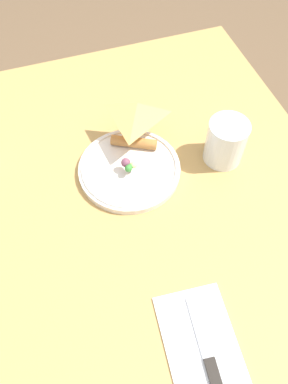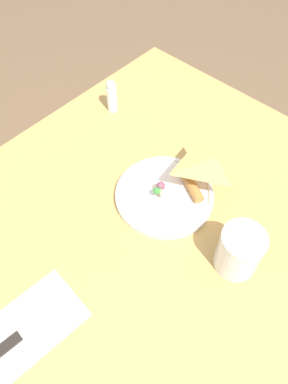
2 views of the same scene
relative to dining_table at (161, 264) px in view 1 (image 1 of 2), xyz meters
name	(u,v)px [view 1 (image 1 of 2)]	position (x,y,z in m)	size (l,w,h in m)	color
ground_plane	(154,330)	(0.00, 0.00, -0.62)	(6.00, 6.00, 0.00)	brown
dining_table	(161,264)	(0.00, 0.00, 0.00)	(1.30, 0.86, 0.70)	tan
plate_pizza	(130,166)	(0.21, 0.00, 0.10)	(0.23, 0.23, 0.05)	silver
milk_glass	(226,142)	(0.18, -0.21, 0.14)	(0.09, 0.09, 0.11)	white
napkin_folded	(204,346)	(-0.20, 0.00, 0.09)	(0.21, 0.14, 0.00)	white
butter_knife	(205,351)	(-0.21, 0.00, 0.09)	(0.18, 0.04, 0.01)	black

